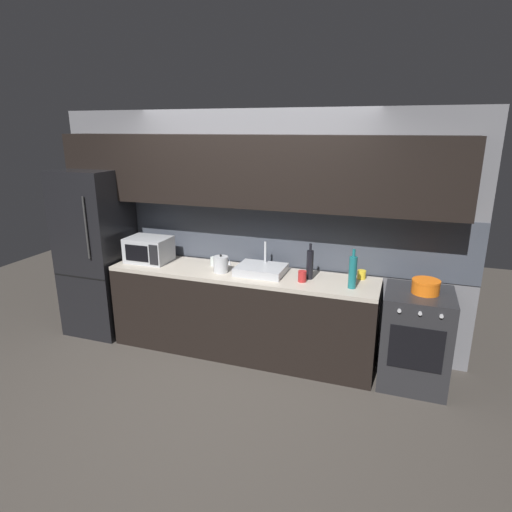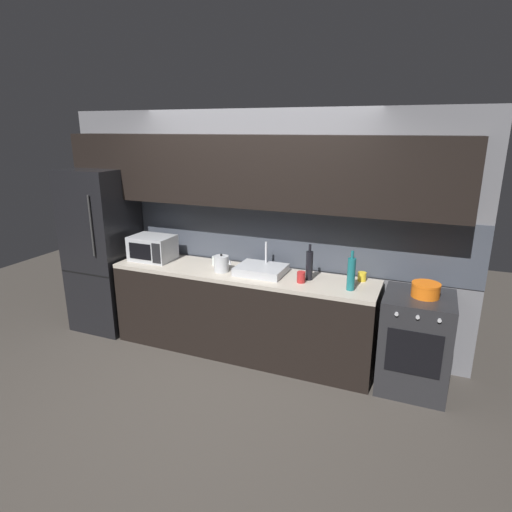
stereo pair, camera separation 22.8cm
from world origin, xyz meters
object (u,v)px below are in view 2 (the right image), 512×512
(kettle, at_px, (221,264))
(mug_red, at_px, (301,277))
(microwave, at_px, (153,248))
(oven_range, at_px, (415,342))
(refrigerator, at_px, (104,250))
(wine_bottle_teal, at_px, (351,274))
(cooking_pot, at_px, (426,290))
(wine_bottle_dark, at_px, (309,265))
(mug_yellow, at_px, (362,277))
(mug_clear, at_px, (215,261))

(kettle, xyz_separation_m, mug_red, (0.85, -0.01, -0.03))
(microwave, distance_m, kettle, 0.90)
(oven_range, height_order, mug_red, mug_red)
(microwave, height_order, mug_red, microwave)
(refrigerator, bearing_deg, microwave, 1.55)
(mug_red, bearing_deg, wine_bottle_teal, -1.97)
(microwave, relative_size, cooking_pot, 1.89)
(wine_bottle_dark, height_order, mug_red, wine_bottle_dark)
(microwave, relative_size, wine_bottle_dark, 1.30)
(refrigerator, relative_size, mug_red, 17.63)
(microwave, xyz_separation_m, wine_bottle_dark, (1.79, 0.02, 0.01))
(wine_bottle_dark, relative_size, mug_yellow, 4.15)
(refrigerator, height_order, microwave, refrigerator)
(mug_yellow, height_order, cooking_pot, cooking_pot)
(oven_range, height_order, microwave, microwave)
(refrigerator, bearing_deg, mug_red, -1.58)
(refrigerator, distance_m, wine_bottle_dark, 2.47)
(kettle, xyz_separation_m, cooking_pot, (1.95, 0.06, -0.02))
(cooking_pot, bearing_deg, refrigerator, -180.00)
(mug_red, bearing_deg, cooking_pot, 3.47)
(oven_range, relative_size, mug_clear, 9.50)
(oven_range, height_order, mug_clear, mug_clear)
(wine_bottle_teal, bearing_deg, mug_red, 178.03)
(mug_clear, xyz_separation_m, cooking_pot, (2.11, -0.11, 0.02))
(refrigerator, xyz_separation_m, oven_range, (3.49, -0.00, -0.49))
(microwave, height_order, mug_yellow, microwave)
(mug_red, bearing_deg, refrigerator, 178.42)
(wine_bottle_teal, bearing_deg, mug_yellow, 78.75)
(microwave, height_order, wine_bottle_dark, wine_bottle_dark)
(mug_red, bearing_deg, kettle, 179.49)
(mug_yellow, xyz_separation_m, mug_clear, (-1.53, -0.09, 0.00))
(wine_bottle_dark, xyz_separation_m, cooking_pot, (1.06, -0.04, -0.09))
(refrigerator, relative_size, mug_yellow, 22.09)
(refrigerator, bearing_deg, cooking_pot, 0.00)
(kettle, xyz_separation_m, mug_yellow, (1.37, 0.26, -0.04))
(refrigerator, distance_m, cooking_pot, 3.53)
(mug_yellow, relative_size, mug_clear, 0.90)
(microwave, bearing_deg, wine_bottle_teal, -2.63)
(refrigerator, relative_size, wine_bottle_dark, 5.32)
(kettle, xyz_separation_m, wine_bottle_teal, (1.32, -0.02, 0.07))
(mug_red, bearing_deg, wine_bottle_dark, 65.34)
(wine_bottle_teal, height_order, mug_red, wine_bottle_teal)
(microwave, distance_m, wine_bottle_teal, 2.21)
(refrigerator, bearing_deg, wine_bottle_dark, 0.88)
(microwave, relative_size, wine_bottle_teal, 1.25)
(refrigerator, xyz_separation_m, wine_bottle_dark, (2.47, 0.04, 0.11))
(oven_range, xyz_separation_m, kettle, (-1.91, -0.06, 0.53))
(refrigerator, relative_size, microwave, 4.09)
(wine_bottle_teal, height_order, mug_clear, wine_bottle_teal)
(oven_range, relative_size, kettle, 4.81)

